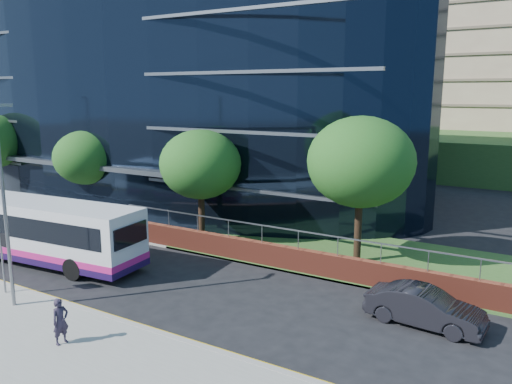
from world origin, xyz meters
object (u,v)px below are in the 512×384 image
Objects in this scene: city_bus at (41,230)px; parked_car at (425,307)px; tree_far_b at (86,158)px; streetlight_east at (4,200)px; tree_far_d at (361,162)px; pedestrian at (60,321)px; street_sign at (1,247)px; tree_far_c at (200,165)px.

city_bus is 18.54m from parked_car.
streetlight_east reaches higher than tree_far_b.
tree_far_d is at bearing 1.51° from tree_far_b.
streetlight_east is 1.87× the size of parked_car.
streetlight_east is at bearing -129.40° from tree_far_d.
pedestrian is (8.12, -5.31, -0.72)m from city_bus.
city_bus is 2.77× the size of parked_car.
streetlight_east reaches higher than parked_car.
streetlight_east is at bearing 120.08° from parked_car.
tree_far_b is at bearing 124.08° from street_sign.
tree_far_b is at bearing 177.14° from tree_far_c.
tree_far_b is at bearing 83.13° from parked_car.
city_bus is at bearing 103.00° from parked_car.
tree_far_d is at bearing 45.22° from street_sign.
tree_far_b is 9.43m from city_bus.
tree_far_b is at bearing -178.49° from tree_far_d.
parked_car is at bearing -46.00° from pedestrian.
tree_far_b is 18.72m from pedestrian.
tree_far_b is at bearing 127.63° from streetlight_east.
city_bus is (-13.84, -7.98, -3.51)m from tree_far_d.
tree_far_b reaches higher than parked_car.
street_sign is 0.46× the size of tree_far_b.
street_sign is at bearing -134.78° from tree_far_d.
tree_far_c is 9.08m from tree_far_d.
tree_far_c reaches higher than parked_car.
tree_far_c is at bearing 20.87° from pedestrian.
tree_far_c reaches higher than tree_far_b.
tree_far_b is 0.51× the size of city_bus.
tree_far_d is 0.63× the size of city_bus.
streetlight_east reaches higher than street_sign.
parked_car is (4.48, -5.30, -4.48)m from tree_far_d.
parked_car is 2.67× the size of pedestrian.
city_bus is (-4.84, -6.98, -2.86)m from tree_far_c.
streetlight_east is at bearing 81.30° from pedestrian.
tree_far_c is at bearing -173.66° from tree_far_d.
streetlight_east is 6.33m from city_bus.
street_sign is 17.23m from parked_car.
tree_far_b is 0.81× the size of tree_far_d.
street_sign is 0.43× the size of tree_far_c.
tree_far_d reaches higher than tree_far_b.
tree_far_c is at bearing 76.71° from street_sign.
pedestrian is at bearing 132.74° from parked_car.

